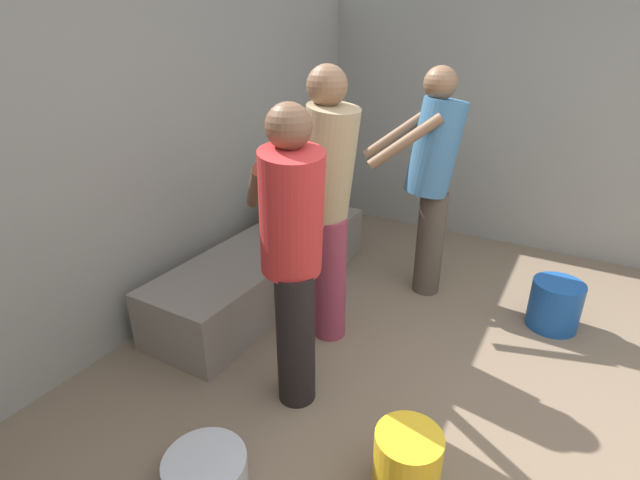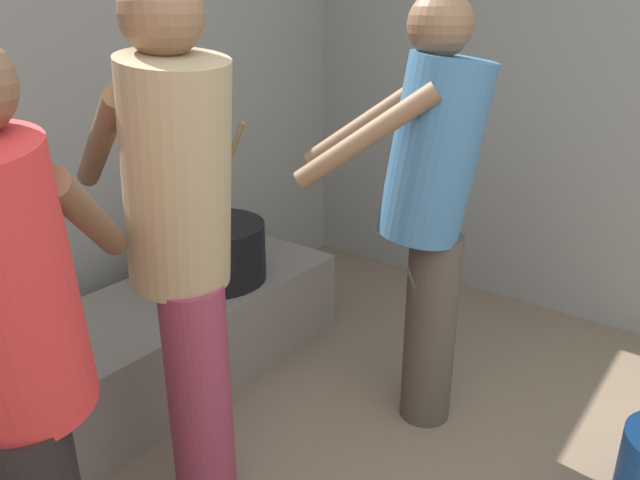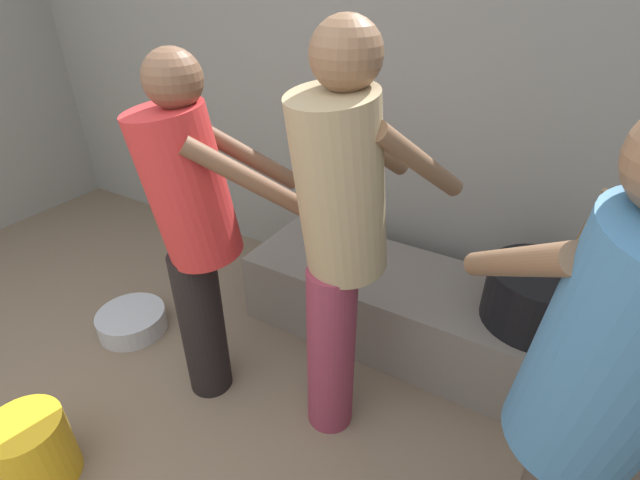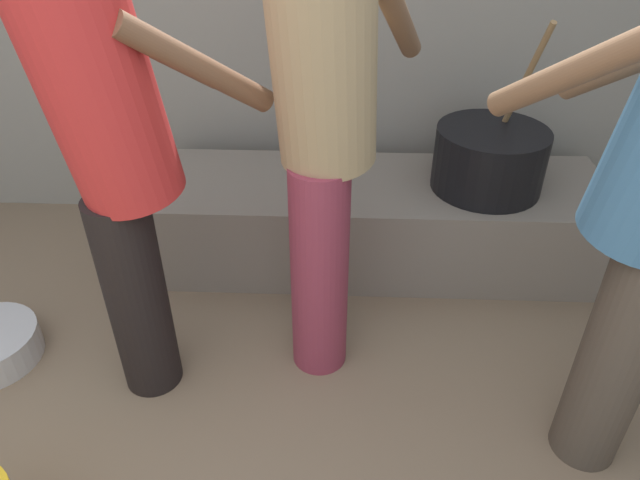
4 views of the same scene
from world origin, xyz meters
name	(u,v)px [view 1 (image 1 of 4)]	position (x,y,z in m)	size (l,w,h in m)	color
block_enclosure_rear	(121,171)	(0.00, 2.62, 1.06)	(5.57, 0.20, 2.11)	gray
block_enclosure_right	(621,136)	(2.69, 0.00, 1.06)	(0.20, 5.44, 2.11)	gray
hearth_ledge	(268,268)	(0.72, 2.10, 0.20)	(2.01, 0.60, 0.40)	slate
cooking_pot_main	(302,209)	(1.17, 2.08, 0.53)	(0.46, 0.46, 0.72)	black
cook_in_tan_shirt	(327,193)	(0.50, 1.47, 0.96)	(0.53, 0.75, 1.67)	#8C3347
cook_in_blue_shirt	(432,172)	(1.33, 1.11, 0.93)	(0.63, 0.74, 1.63)	#4C4238
cook_in_red_shirt	(292,246)	(-0.09, 1.33, 0.89)	(0.69, 0.68, 1.56)	black
bucket_blue_plastic	(555,305)	(1.31, 0.19, 0.16)	(0.32, 0.32, 0.33)	#194C99
bucket_yellow_plastic	(407,464)	(-0.37, 0.60, 0.16)	(0.29, 0.29, 0.31)	gold
metal_mixing_bowl	(205,470)	(-0.76, 1.38, 0.06)	(0.37, 0.37, 0.12)	#B7B7BC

